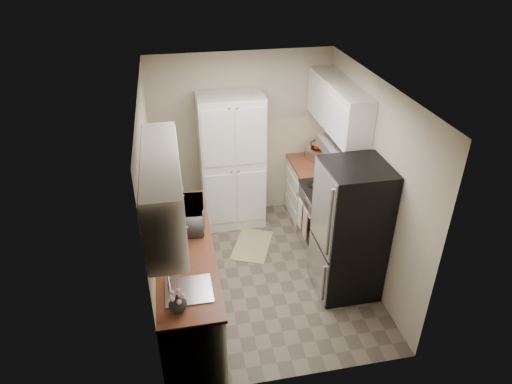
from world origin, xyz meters
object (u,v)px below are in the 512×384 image
wine_bottle (172,199)px  pantry_cabinet (232,162)px  microwave (188,215)px  electric_range (328,219)px  toaster_oven (319,155)px  refrigerator (350,230)px

wine_bottle → pantry_cabinet: bearing=47.2°
wine_bottle → microwave: bearing=-68.6°
electric_range → toaster_oven: electric_range is taller
pantry_cabinet → toaster_oven: pantry_cabinet is taller
wine_bottle → refrigerator: bearing=-21.1°
pantry_cabinet → toaster_oven: (1.29, -0.04, 0.02)m
pantry_cabinet → wine_bottle: bearing=-132.8°
electric_range → microwave: 2.02m
pantry_cabinet → electric_range: pantry_cabinet is taller
pantry_cabinet → wine_bottle: size_ratio=7.34×
microwave → toaster_oven: (2.00, 1.33, -0.05)m
pantry_cabinet → electric_range: size_ratio=1.77×
electric_range → microwave: size_ratio=2.12×
refrigerator → wine_bottle: size_ratio=6.24×
pantry_cabinet → refrigerator: size_ratio=1.18×
pantry_cabinet → microwave: (-0.71, -1.37, 0.07)m
pantry_cabinet → refrigerator: (1.14, -1.73, -0.15)m
microwave → toaster_oven: microwave is taller
microwave → electric_range: bearing=-72.8°
microwave → toaster_oven: 2.40m
refrigerator → wine_bottle: (-2.02, 0.78, 0.21)m
electric_range → wine_bottle: size_ratio=4.15×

